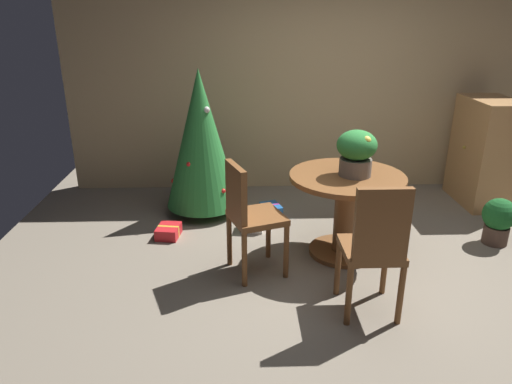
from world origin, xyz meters
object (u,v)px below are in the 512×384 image
object	(u,v)px
wooden_chair_left	(249,213)
gift_box_blue	(271,212)
gift_box_cream	(252,223)
round_dining_table	(346,202)
wooden_chair_near	(375,245)
wooden_cabinet	(485,152)
potted_plant	(498,219)
holiday_tree	(201,139)
gift_box_red	(169,231)
flower_vase	(356,151)

from	to	relation	value
wooden_chair_left	gift_box_blue	bearing A→B (deg)	77.00
wooden_chair_left	gift_box_cream	world-z (taller)	wooden_chair_left
round_dining_table	gift_box_blue	distance (m)	1.07
wooden_chair_near	wooden_cabinet	xyz separation A→B (m)	(1.80, 2.10, 0.03)
wooden_chair_near	gift_box_blue	bearing A→B (deg)	109.29
wooden_cabinet	potted_plant	size ratio (longest dim) A/B	2.63
round_dining_table	gift_box_cream	world-z (taller)	round_dining_table
holiday_tree	round_dining_table	bearing A→B (deg)	-36.23
gift_box_cream	wooden_cabinet	size ratio (longest dim) A/B	0.20
wooden_cabinet	gift_box_red	bearing A→B (deg)	-166.92
wooden_chair_left	wooden_chair_near	bearing A→B (deg)	-35.97
holiday_tree	wooden_chair_near	bearing A→B (deg)	-55.13
gift_box_cream	gift_box_red	world-z (taller)	gift_box_cream
wooden_chair_left	gift_box_red	bearing A→B (deg)	138.02
round_dining_table	flower_vase	xyz separation A→B (m)	(0.06, -0.02, 0.46)
wooden_chair_left	holiday_tree	xyz separation A→B (m)	(-0.47, 1.27, 0.28)
round_dining_table	wooden_cabinet	bearing A→B (deg)	33.11
gift_box_cream	gift_box_red	size ratio (longest dim) A/B	0.84
wooden_chair_near	potted_plant	bearing A→B (deg)	35.83
gift_box_red	holiday_tree	bearing A→B (deg)	62.69
wooden_chair_near	gift_box_cream	xyz separation A→B (m)	(-0.80, 1.43, -0.49)
gift_box_cream	round_dining_table	bearing A→B (deg)	-32.24
flower_vase	gift_box_red	size ratio (longest dim) A/B	1.38
flower_vase	potted_plant	xyz separation A→B (m)	(1.42, 0.16, -0.72)
round_dining_table	gift_box_cream	size ratio (longest dim) A/B	4.17
wooden_cabinet	potted_plant	bearing A→B (deg)	-107.53
gift_box_cream	wooden_cabinet	xyz separation A→B (m)	(2.60, 0.67, 0.51)
flower_vase	potted_plant	bearing A→B (deg)	6.35
round_dining_table	holiday_tree	size ratio (longest dim) A/B	0.64
wooden_cabinet	potted_plant	world-z (taller)	wooden_cabinet
flower_vase	wooden_cabinet	world-z (taller)	wooden_cabinet
flower_vase	gift_box_red	bearing A→B (deg)	166.62
round_dining_table	gift_box_red	bearing A→B (deg)	166.70
holiday_tree	potted_plant	distance (m)	2.97
wooden_cabinet	holiday_tree	bearing A→B (deg)	-176.09
wooden_chair_left	wooden_cabinet	size ratio (longest dim) A/B	0.81
wooden_chair_near	gift_box_cream	size ratio (longest dim) A/B	4.28
flower_vase	potted_plant	world-z (taller)	flower_vase
round_dining_table	wooden_chair_near	xyz separation A→B (m)	(0.00, -0.92, 0.06)
round_dining_table	gift_box_cream	bearing A→B (deg)	147.76
round_dining_table	gift_box_red	size ratio (longest dim) A/B	3.51
round_dining_table	wooden_chair_left	bearing A→B (deg)	-160.00
round_dining_table	wooden_chair_near	distance (m)	0.93
round_dining_table	potted_plant	world-z (taller)	round_dining_table
round_dining_table	gift_box_cream	xyz separation A→B (m)	(-0.80, 0.50, -0.43)
holiday_tree	gift_box_red	world-z (taller)	holiday_tree
wooden_chair_left	potted_plant	size ratio (longest dim) A/B	2.14
gift_box_cream	wooden_cabinet	bearing A→B (deg)	14.48
holiday_tree	gift_box_cream	world-z (taller)	holiday_tree
potted_plant	wooden_cabinet	bearing A→B (deg)	72.47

